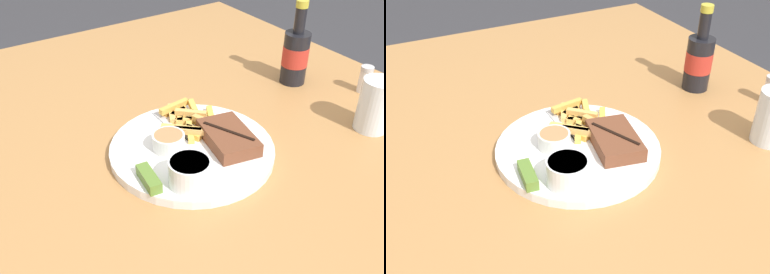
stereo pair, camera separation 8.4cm
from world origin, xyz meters
The scene contains 10 objects.
dining_table centered at (0.00, 0.00, 0.66)m, with size 1.44×1.21×0.72m.
dinner_plate centered at (0.00, 0.00, 0.73)m, with size 0.31×0.31×0.02m.
steak_portion centered at (0.03, 0.06, 0.75)m, with size 0.14×0.10×0.03m.
fries_pile centered at (-0.07, 0.04, 0.75)m, with size 0.16×0.14×0.02m.
coleslaw_cup centered at (0.09, -0.07, 0.77)m, with size 0.07×0.07×0.05m.
dipping_sauce_cup centered at (-0.02, -0.04, 0.76)m, with size 0.06×0.06×0.03m.
pickle_spear centered at (0.05, -0.12, 0.75)m, with size 0.07×0.03×0.02m.
fork_utensil centered at (-0.08, 0.00, 0.74)m, with size 0.13×0.01×0.00m.
beer_bottle centered at (-0.11, 0.37, 0.79)m, with size 0.06×0.06×0.20m.
salt_shaker centered at (0.02, 0.48, 0.76)m, with size 0.03×0.03×0.07m.
Camera 2 is at (0.62, -0.32, 1.24)m, focal length 42.00 mm.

